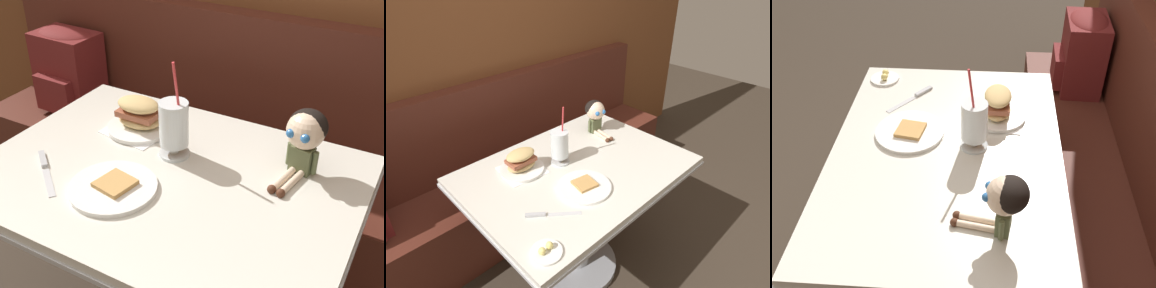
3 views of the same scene
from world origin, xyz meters
TOP-DOWN VIEW (x-y plane):
  - booth_bench at (0.00, 0.81)m, footprint 2.60×0.48m
  - diner_table at (0.00, 0.18)m, footprint 1.11×0.81m
  - toast_plate at (-0.09, 0.04)m, footprint 0.25×0.25m
  - milkshake_glass at (-0.03, 0.27)m, footprint 0.10×0.10m
  - sandwich_plate at (-0.21, 0.35)m, footprint 0.22×0.22m
  - butter_knife at (-0.34, 0.03)m, footprint 0.20×0.16m
  - seated_doll at (0.34, 0.38)m, footprint 0.13×0.23m
  - backpack at (-0.93, 0.78)m, footprint 0.31×0.25m

SIDE VIEW (x-z plane):
  - booth_bench at x=0.00m, z-range -0.17..0.83m
  - diner_table at x=0.00m, z-range 0.17..0.91m
  - backpack at x=-0.93m, z-range 0.46..0.86m
  - butter_knife at x=-0.34m, z-range 0.74..0.75m
  - toast_plate at x=-0.09m, z-range 0.74..0.76m
  - sandwich_plate at x=-0.21m, z-range 0.73..0.84m
  - milkshake_glass at x=-0.03m, z-range 0.68..1.00m
  - seated_doll at x=0.34m, z-range 0.77..0.97m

